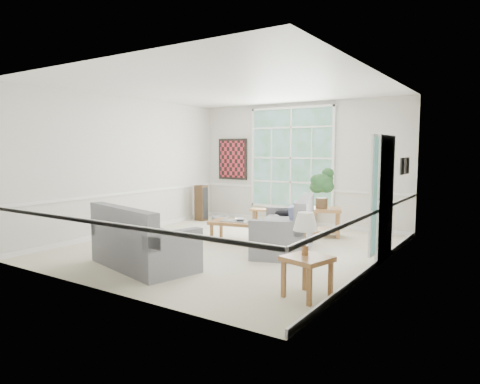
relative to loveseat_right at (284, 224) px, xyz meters
name	(u,v)px	position (x,y,z in m)	size (l,w,h in m)	color
floor	(230,247)	(-0.99, -0.33, -0.50)	(5.50, 6.00, 0.01)	beige
ceiling	(230,87)	(-0.99, -0.33, 2.50)	(5.50, 6.00, 0.02)	white
wall_back	(299,164)	(-0.99, 2.67, 1.00)	(5.50, 0.02, 3.00)	silver
wall_front	(98,178)	(-0.99, -3.33, 1.00)	(5.50, 0.02, 3.00)	silver
wall_left	(128,166)	(-3.74, -0.33, 1.00)	(0.02, 6.00, 3.00)	silver
wall_right	(378,173)	(1.76, -0.33, 1.00)	(0.02, 6.00, 3.00)	silver
window_back	(291,158)	(-1.19, 2.63, 1.15)	(2.30, 0.08, 2.40)	white
entry_door	(385,199)	(1.72, 0.27, 0.55)	(0.08, 0.90, 2.10)	white
door_sidelight	(374,196)	(1.72, -0.36, 0.65)	(0.08, 0.26, 1.90)	white
wall_art	(233,159)	(-2.94, 2.62, 1.10)	(0.90, 0.06, 1.10)	maroon
wall_frame_near	(402,166)	(1.72, 1.42, 1.05)	(0.04, 0.26, 0.32)	black
wall_frame_far	(407,166)	(1.72, 1.82, 1.05)	(0.04, 0.26, 0.32)	black
loveseat_right	(284,224)	(0.00, 0.00, 0.00)	(0.95, 1.84, 0.99)	slate
loveseat_front	(144,236)	(-1.36, -2.19, 0.00)	(1.82, 0.94, 0.99)	slate
coffee_table	(239,231)	(-1.12, 0.17, -0.29)	(1.12, 0.61, 0.42)	#925F33
pewter_bowl	(240,219)	(-1.10, 0.21, -0.04)	(0.27, 0.27, 0.07)	#98989D
window_bench	(283,218)	(-1.24, 2.32, -0.31)	(1.64, 0.32, 0.38)	#925F33
end_table	(326,222)	(0.16, 1.64, -0.19)	(0.61, 0.61, 0.61)	#925F33
houseplant	(322,188)	(0.08, 1.56, 0.56)	(0.51, 0.51, 0.88)	#254F25
side_table	(307,277)	(1.41, -2.10, -0.23)	(0.52, 0.52, 0.53)	#925F33
table_lamp	(305,234)	(1.36, -2.04, 0.31)	(0.32, 0.32, 0.55)	silver
pet_bed	(220,219)	(-2.89, 1.97, -0.43)	(0.45, 0.45, 0.13)	gray
floor_speaker	(201,203)	(-3.39, 1.81, -0.03)	(0.29, 0.23, 0.93)	#432D19
cat	(283,213)	(-0.32, 0.57, 0.10)	(0.36, 0.26, 0.17)	black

